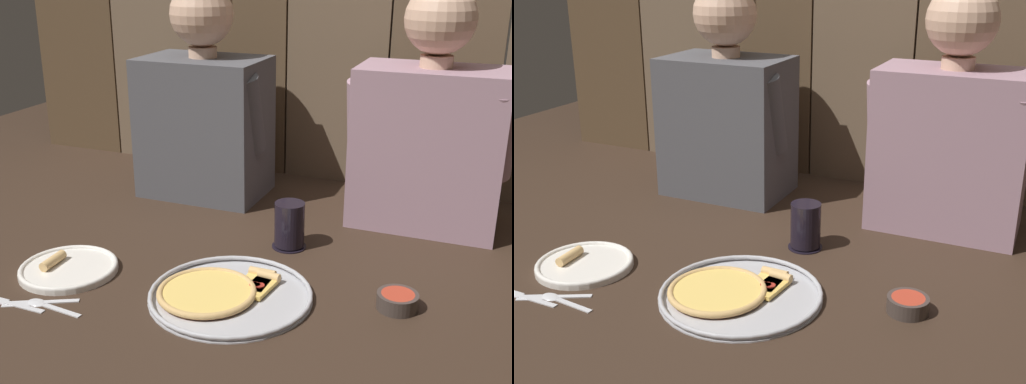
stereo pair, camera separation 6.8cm
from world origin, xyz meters
The scene contains 10 objects.
ground_plane centered at (0.00, 0.00, 0.00)m, with size 3.20×3.20×0.00m, color #332319.
pizza_tray centered at (0.00, -0.06, 0.01)m, with size 0.34×0.34×0.03m.
dinner_plate centered at (-0.38, -0.09, 0.01)m, with size 0.22×0.22×0.03m.
drinking_glass centered at (0.04, 0.22, 0.06)m, with size 0.08×0.08×0.11m.
dipping_bowl centered at (0.34, 0.03, 0.02)m, with size 0.08×0.08×0.03m.
table_fork centered at (-0.39, -0.25, 0.00)m, with size 0.13×0.02×0.01m.
table_knife centered at (-0.34, -0.23, 0.00)m, with size 0.15×0.09×0.01m.
table_spoon centered at (-0.33, -0.23, 0.00)m, with size 0.14×0.04×0.01m.
diner_left centered at (-0.32, 0.50, 0.27)m, with size 0.39×0.24×0.62m.
diner_right centered at (0.32, 0.50, 0.28)m, with size 0.41×0.22×0.62m.
Camera 2 is at (0.56, -1.10, 0.67)m, focal length 44.95 mm.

